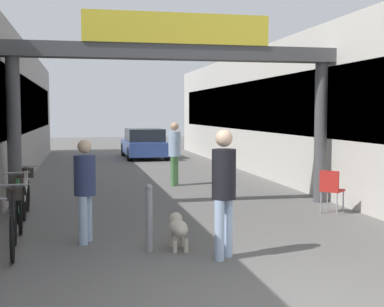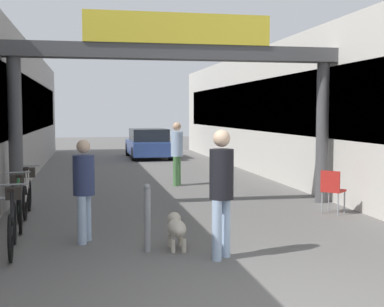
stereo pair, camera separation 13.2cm
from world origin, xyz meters
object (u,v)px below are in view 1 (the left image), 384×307
at_px(bicycle_black_second, 14,223).
at_px(bicycle_green_third, 18,203).
at_px(cafe_chair_red_nearer, 331,187).
at_px(bicycle_silver_farthest, 26,193).
at_px(dog_on_leash, 178,228).
at_px(pedestrian_carrying_crate, 175,149).
at_px(pedestrian_with_dog, 224,185).
at_px(bollard_post_metal, 149,217).
at_px(parked_car_blue, 144,144).
at_px(pedestrian_companion, 85,184).

distance_m(bicycle_black_second, bicycle_green_third, 1.73).
bearing_deg(cafe_chair_red_nearer, bicycle_silver_farthest, 169.42).
distance_m(dog_on_leash, cafe_chair_red_nearer, 4.15).
bearing_deg(bicycle_black_second, pedestrian_carrying_crate, 61.53).
relative_size(pedestrian_with_dog, bollard_post_metal, 1.80).
height_order(pedestrian_with_dog, bicycle_silver_farthest, pedestrian_with_dog).
distance_m(dog_on_leash, parked_car_blue, 16.25).
bearing_deg(pedestrian_companion, bicycle_silver_farthest, 113.72).
distance_m(pedestrian_with_dog, bicycle_green_third, 4.15).
bearing_deg(pedestrian_with_dog, pedestrian_carrying_crate, 85.30).
xyz_separation_m(pedestrian_with_dog, bicycle_silver_farthest, (-3.04, 3.94, -0.62)).
xyz_separation_m(bicycle_green_third, parked_car_blue, (3.92, 14.14, 0.21)).
distance_m(pedestrian_carrying_crate, cafe_chair_red_nearer, 5.37).
height_order(dog_on_leash, bicycle_black_second, bicycle_black_second).
height_order(pedestrian_companion, bicycle_green_third, pedestrian_companion).
relative_size(pedestrian_companion, cafe_chair_red_nearer, 1.84).
distance_m(pedestrian_carrying_crate, bicycle_green_third, 6.13).
bearing_deg(parked_car_blue, pedestrian_with_dog, -92.90).
relative_size(bicycle_green_third, parked_car_blue, 0.42).
bearing_deg(pedestrian_with_dog, parked_car_blue, 87.10).
relative_size(pedestrian_with_dog, bicycle_black_second, 1.08).
relative_size(pedestrian_with_dog, pedestrian_companion, 1.11).
bearing_deg(dog_on_leash, cafe_chair_red_nearer, 30.85).
relative_size(bicycle_black_second, parked_car_blue, 0.42).
bearing_deg(bollard_post_metal, pedestrian_with_dog, -30.60).
distance_m(bicycle_black_second, bicycle_silver_farthest, 2.94).
height_order(pedestrian_with_dog, cafe_chair_red_nearer, pedestrian_with_dog).
height_order(pedestrian_carrying_crate, bollard_post_metal, pedestrian_carrying_crate).
height_order(bicycle_black_second, parked_car_blue, parked_car_blue).
bearing_deg(pedestrian_carrying_crate, bollard_post_metal, -102.91).
bearing_deg(cafe_chair_red_nearer, parked_car_blue, 98.77).
height_order(pedestrian_companion, dog_on_leash, pedestrian_companion).
xyz_separation_m(pedestrian_companion, pedestrian_carrying_crate, (2.52, 6.25, 0.10)).
distance_m(pedestrian_companion, cafe_chair_red_nearer, 5.15).
bearing_deg(dog_on_leash, pedestrian_carrying_crate, 80.49).
relative_size(pedestrian_carrying_crate, bicycle_silver_farthest, 1.06).
bearing_deg(bicycle_silver_farthest, bicycle_green_third, -91.00).
bearing_deg(bollard_post_metal, pedestrian_carrying_crate, 77.09).
bearing_deg(bicycle_black_second, dog_on_leash, -7.48).
bearing_deg(pedestrian_carrying_crate, dog_on_leash, -99.51).
relative_size(pedestrian_carrying_crate, bollard_post_metal, 1.76).
height_order(pedestrian_carrying_crate, bicycle_silver_farthest, pedestrian_carrying_crate).
bearing_deg(pedestrian_carrying_crate, pedestrian_companion, -111.99).
relative_size(bicycle_black_second, cafe_chair_red_nearer, 1.90).
height_order(dog_on_leash, parked_car_blue, parked_car_blue).
bearing_deg(dog_on_leash, pedestrian_companion, 154.50).
bearing_deg(bicycle_silver_farthest, pedestrian_companion, -66.28).
relative_size(dog_on_leash, bicycle_black_second, 0.42).
bearing_deg(bicycle_silver_farthest, cafe_chair_red_nearer, -10.58).
bearing_deg(cafe_chair_red_nearer, dog_on_leash, -149.15).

